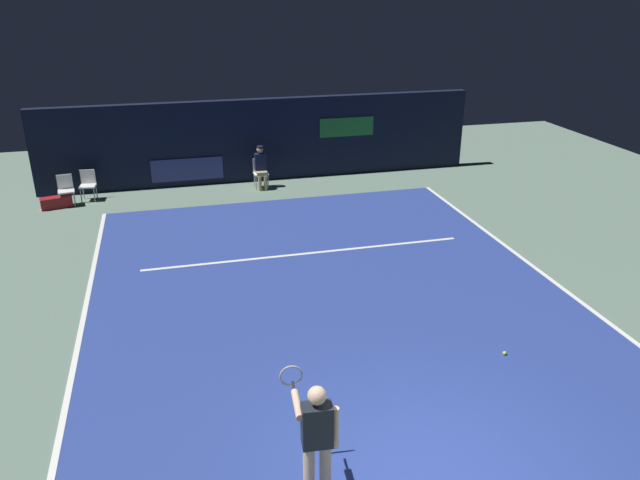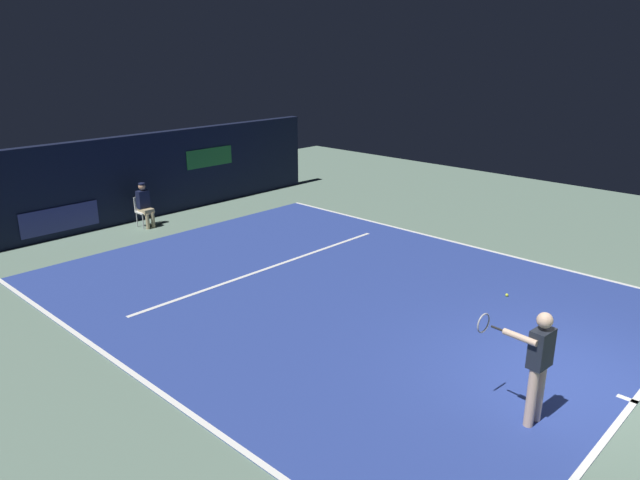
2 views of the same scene
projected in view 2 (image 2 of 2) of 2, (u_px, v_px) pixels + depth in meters
name	position (u px, v px, depth m)	size (l,w,h in m)	color
ground_plane	(335.00, 292.00, 12.93)	(28.17, 28.17, 0.00)	slate
court_surface	(335.00, 292.00, 12.93)	(9.72, 12.29, 0.01)	navy
line_baseline	(634.00, 402.00, 8.94)	(9.72, 0.10, 0.01)	white
line_sideline_left	(453.00, 242.00, 16.24)	(0.10, 12.29, 0.01)	white
line_sideline_right	(137.00, 377.00, 9.61)	(0.10, 12.29, 0.01)	white
line_service	(270.00, 268.00, 14.33)	(7.58, 0.10, 0.01)	white
line_centre_mark	(627.00, 399.00, 9.01)	(0.10, 0.30, 0.01)	white
back_wall	(133.00, 178.00, 17.95)	(13.76, 0.33, 2.60)	black
tennis_player	(537.00, 361.00, 8.17)	(0.55, 0.96, 1.73)	beige
line_judge_on_chair	(144.00, 204.00, 17.41)	(0.44, 0.53, 1.32)	white
tennis_ball	(507.00, 295.00, 12.68)	(0.07, 0.07, 0.07)	#CCE033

